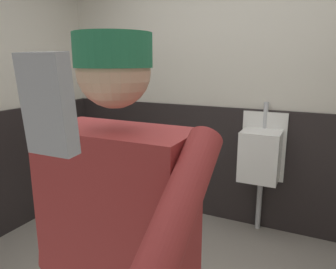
% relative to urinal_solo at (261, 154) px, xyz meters
% --- Properties ---
extents(wall_back, '(4.24, 0.12, 2.62)m').
position_rel_urinal_solo_xyz_m(wall_back, '(-0.34, 0.22, 0.53)').
color(wall_back, beige).
rests_on(wall_back, ground_plane).
extents(wainscot_band_back, '(3.64, 0.03, 1.17)m').
position_rel_urinal_solo_xyz_m(wainscot_band_back, '(-0.34, 0.14, -0.19)').
color(wainscot_band_back, black).
rests_on(wainscot_band_back, ground_plane).
extents(urinal_solo, '(0.40, 0.34, 1.24)m').
position_rel_urinal_solo_xyz_m(urinal_solo, '(0.00, 0.00, 0.00)').
color(urinal_solo, white).
rests_on(urinal_solo, ground_plane).
extents(person, '(0.69, 0.60, 1.68)m').
position_rel_urinal_solo_xyz_m(person, '(-0.10, -2.10, 0.21)').
color(person, '#2D3342').
rests_on(person, ground_plane).
extents(cell_phone, '(0.06, 0.03, 0.11)m').
position_rel_urinal_solo_xyz_m(cell_phone, '(0.18, -2.60, 0.78)').
color(cell_phone, '#A5A8B2').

